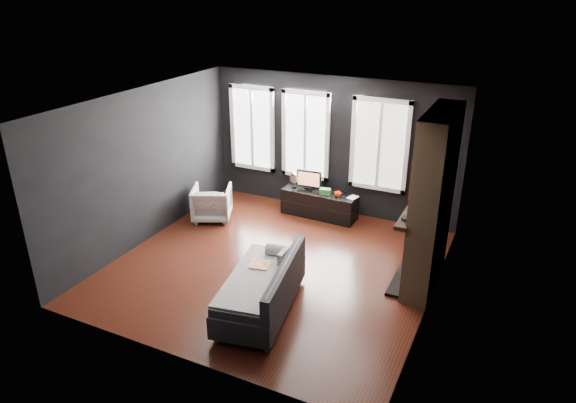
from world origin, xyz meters
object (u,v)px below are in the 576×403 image
at_px(sofa, 261,286).
at_px(mug, 338,194).
at_px(book, 350,192).
at_px(monitor, 309,179).
at_px(armchair, 212,201).
at_px(mantel_vase, 422,190).
at_px(media_console, 319,204).

distance_m(sofa, mug, 3.21).
xyz_separation_m(sofa, book, (0.15, 3.29, 0.22)).
relative_size(sofa, monitor, 3.66).
bearing_deg(sofa, armchair, 125.39).
distance_m(book, mantel_vase, 1.99).
xyz_separation_m(sofa, media_console, (-0.46, 3.27, -0.14)).
relative_size(media_console, monitor, 2.94).
distance_m(sofa, mantel_vase, 2.93).
height_order(monitor, book, monitor).
xyz_separation_m(sofa, mantel_vase, (1.67, 2.22, 0.92)).
bearing_deg(mantel_vase, sofa, -126.89).
height_order(armchair, monitor, monitor).
xyz_separation_m(sofa, monitor, (-0.70, 3.30, 0.34)).
height_order(media_console, mantel_vase, mantel_vase).
bearing_deg(mantel_vase, monitor, 155.56).
relative_size(sofa, mug, 15.11).
bearing_deg(media_console, armchair, -148.83).
distance_m(armchair, monitor, 1.95).
bearing_deg(book, mantel_vase, -35.11).
height_order(media_console, book, book).
bearing_deg(book, media_console, -178.17).
relative_size(sofa, mantel_vase, 10.34).
bearing_deg(mantel_vase, mug, 150.32).
relative_size(armchair, mug, 5.98).
bearing_deg(sofa, mantel_vase, 42.94).
distance_m(armchair, book, 2.67).
relative_size(armchair, book, 3.46).
relative_size(armchair, monitor, 1.45).
bearing_deg(media_console, mantel_vase, -24.03).
bearing_deg(monitor, media_console, -10.41).
bearing_deg(media_console, mug, -7.18).
bearing_deg(sofa, media_console, 87.78).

